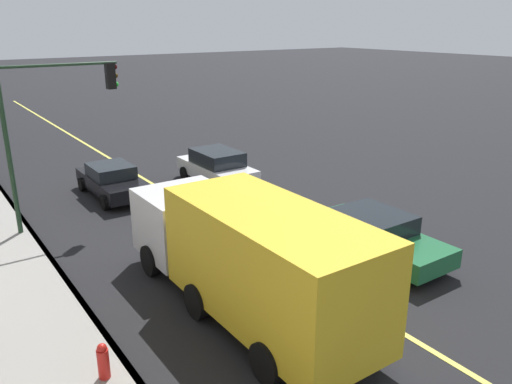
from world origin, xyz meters
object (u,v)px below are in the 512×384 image
object	(u,v)px
car_green	(375,234)
traffic_light_mast	(51,114)
car_white	(217,167)
truck_yellow	(247,253)
car_black	(112,180)
fire_hydrant	(104,364)

from	to	relation	value
car_green	traffic_light_mast	bearing A→B (deg)	42.55
car_green	car_white	distance (m)	9.34
car_green	truck_yellow	distance (m)	5.19
traffic_light_mast	truck_yellow	bearing A→B (deg)	-165.11
car_green	traffic_light_mast	distance (m)	11.35
car_black	fire_hydrant	bearing A→B (deg)	159.26
truck_yellow	car_black	bearing A→B (deg)	-2.24
car_white	fire_hydrant	size ratio (longest dim) A/B	4.64
truck_yellow	fire_hydrant	world-z (taller)	truck_yellow
car_green	fire_hydrant	world-z (taller)	car_green
truck_yellow	fire_hydrant	xyz separation A→B (m)	(-0.61, 3.90, -1.16)
car_green	car_white	size ratio (longest dim) A/B	1.09
traffic_light_mast	fire_hydrant	xyz separation A→B (m)	(-9.04, 1.66, -3.61)
car_green	car_black	distance (m)	11.37
car_green	truck_yellow	world-z (taller)	truck_yellow
fire_hydrant	car_black	bearing A→B (deg)	-20.74
truck_yellow	traffic_light_mast	distance (m)	9.05
car_white	truck_yellow	world-z (taller)	truck_yellow
car_green	traffic_light_mast	xyz separation A→B (m)	(7.99, 7.33, 3.34)
car_white	truck_yellow	size ratio (longest dim) A/B	0.52
car_green	car_black	xyz separation A→B (m)	(10.36, 4.67, -0.04)
car_black	fire_hydrant	distance (m)	12.20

